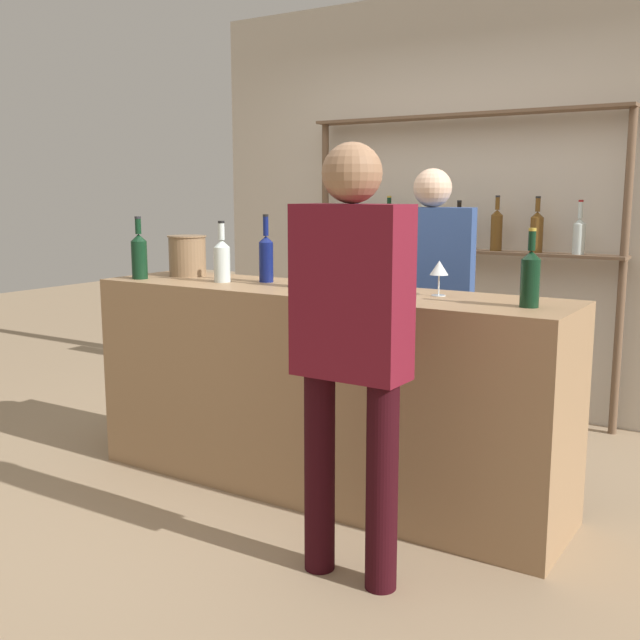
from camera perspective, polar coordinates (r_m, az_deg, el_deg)
ground_plane at (r=3.86m, az=0.00°, el=-12.70°), size 16.00×16.00×0.00m
bar_counter at (r=3.70m, az=0.00°, el=-5.42°), size 2.43×0.58×1.01m
back_wall at (r=5.26m, az=11.32°, el=8.73°), size 4.03×0.12×2.80m
back_shelf at (r=5.09m, az=10.62°, el=7.51°), size 2.15×0.18×1.98m
counter_bottle_0 at (r=3.90m, az=-7.48°, el=4.62°), size 0.08×0.08×0.31m
counter_bottle_1 at (r=4.13m, az=-13.61°, el=4.85°), size 0.08×0.08×0.33m
counter_bottle_2 at (r=3.67m, az=-1.76°, el=4.43°), size 0.08×0.08×0.32m
counter_bottle_3 at (r=3.12m, az=15.73°, el=3.18°), size 0.08×0.08×0.32m
counter_bottle_4 at (r=3.87m, az=-4.13°, el=4.81°), size 0.07×0.07×0.35m
wine_glass at (r=3.38m, az=9.07°, el=3.87°), size 0.08×0.08×0.16m
ice_bucket at (r=4.23m, az=-10.07°, el=4.85°), size 0.22×0.22×0.22m
cork_jar at (r=3.43m, az=5.35°, el=2.99°), size 0.12×0.12×0.12m
server_behind_counter at (r=4.20m, az=8.39°, el=2.19°), size 0.50×0.30×1.60m
customer_right at (r=2.73m, az=2.38°, el=-0.86°), size 0.43×0.22×1.64m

